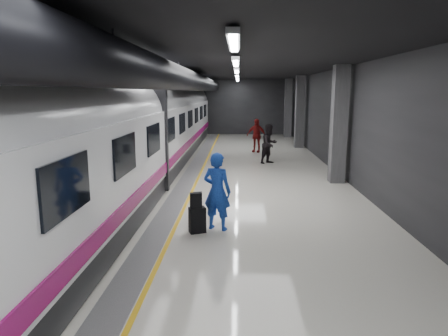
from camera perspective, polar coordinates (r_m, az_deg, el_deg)
ground at (r=13.98m, az=-0.83°, el=-3.67°), size 40.00×40.00×0.00m
platform_hall at (r=14.51m, az=-1.83°, el=10.98°), size 10.02×40.02×4.51m
train at (r=14.15m, az=-14.15°, el=4.70°), size 3.05×38.00×4.05m
traveler_main at (r=10.17m, az=-0.99°, el=-3.36°), size 0.85×0.70×2.01m
suitcase_main at (r=10.14m, az=-3.84°, el=-7.42°), size 0.47×0.38×0.65m
shoulder_bag at (r=9.96m, az=-4.04°, el=-4.64°), size 0.32×0.22×0.38m
traveler_far_a at (r=19.83m, az=6.50°, el=3.44°), size 1.20×1.18×1.95m
traveler_far_b at (r=23.55m, az=4.64°, el=4.65°), size 1.24×0.82×1.96m
suitcase_far at (r=23.00m, az=6.06°, el=2.67°), size 0.38×0.26×0.52m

